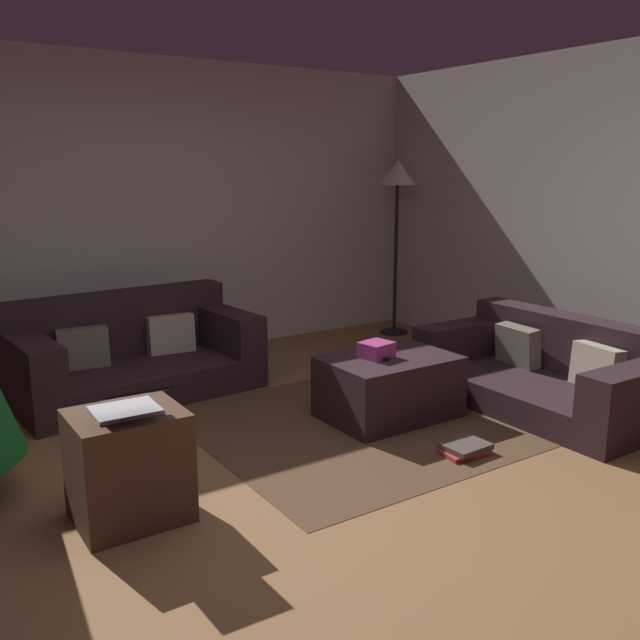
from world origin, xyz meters
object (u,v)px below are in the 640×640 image
Objects in this scene: corner_lamp at (397,186)px; side_table at (129,466)px; tv_remote at (378,358)px; couch_left at (131,355)px; gift_box at (376,350)px; ottoman at (389,387)px; laptop at (128,404)px; book_stack at (465,449)px; couch_right at (549,372)px.

side_table is at bearing -147.46° from corner_lamp.
couch_left is at bearing 98.35° from tv_remote.
gift_box is 0.12× the size of corner_lamp.
couch_left reaches higher than tv_remote.
ottoman is 2.10× the size of laptop.
book_stack is (0.06, -0.79, -0.45)m from gift_box.
gift_box is 0.67× the size of book_stack.
laptop is (-0.00, -0.06, 0.33)m from side_table.
tv_remote is 2.74m from corner_lamp.
laptop is (-1.83, -0.44, 0.17)m from tv_remote.
couch_left is at bearing 130.35° from ottoman.
gift_box is (-0.08, 0.04, 0.27)m from ottoman.
book_stack is (-0.02, -0.75, -0.18)m from ottoman.
couch_left is 1.99m from ottoman.
couch_right reaches higher than ottoman.
side_table is at bearing 66.74° from couch_left.
ottoman is (-1.12, 0.44, -0.03)m from couch_right.
couch_right is 0.98× the size of corner_lamp.
corner_lamp is at bearing 33.23° from laptop.
tv_remote is 0.29× the size of side_table.
couch_right is at bearing 15.08° from book_stack.
ottoman is 1.60× the size of side_table.
corner_lamp reaches higher than laptop.
gift_box is 1.91m from side_table.
gift_box is at bearing 13.08° from side_table.
tv_remote is at bearing 13.63° from laptop.
couch_left is 1.93m from tv_remote.
gift_box is at bearing 156.02° from ottoman.
couch_left is 1.04× the size of corner_lamp.
laptop is 2.02m from book_stack.
couch_right reaches higher than tv_remote.
side_table is 1.96m from book_stack.
tv_remote is at bearing -115.95° from gift_box.
couch_right is at bearing -48.66° from tv_remote.
laptop is at bearing -91.85° from side_table.
couch_right is at bearing -21.66° from gift_box.
couch_left is 2.10m from laptop.
gift_box reaches higher than tv_remote.
book_stack is at bearing -112.69° from tv_remote.
book_stack is (-1.15, -0.31, -0.21)m from couch_right.
laptop is at bearing -146.77° from corner_lamp.
tv_remote reaches higher than book_stack.
corner_lamp is at bearing 58.28° from book_stack.
tv_remote reaches higher than ottoman.
tv_remote is at bearing 123.31° from couch_left.
ottoman is at bearing 11.46° from side_table.
corner_lamp reaches higher than couch_right.
couch_right is 3.08m from laptop.
ottoman is 0.28m from gift_box.
ottoman is at bearing 68.72° from couch_right.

